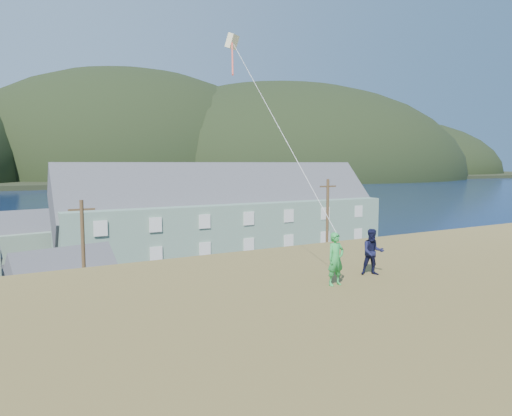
% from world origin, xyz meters
% --- Properties ---
extents(ground, '(900.00, 900.00, 0.00)m').
position_xyz_m(ground, '(0.00, 0.00, 0.00)').
color(ground, '#0A1638').
rests_on(ground, ground).
extents(grass_strip, '(110.00, 8.00, 0.10)m').
position_xyz_m(grass_strip, '(0.00, -2.00, 0.05)').
color(grass_strip, '#4C3D19').
rests_on(grass_strip, ground).
extents(waterfront_lot, '(72.00, 36.00, 0.12)m').
position_xyz_m(waterfront_lot, '(0.00, 17.00, 0.06)').
color(waterfront_lot, '#28282B').
rests_on(waterfront_lot, ground).
extents(wharf, '(26.00, 14.00, 0.90)m').
position_xyz_m(wharf, '(-6.00, 40.00, 0.45)').
color(wharf, gray).
rests_on(wharf, ground).
extents(far_shore, '(900.00, 320.00, 2.00)m').
position_xyz_m(far_shore, '(0.00, 330.00, 1.00)').
color(far_shore, black).
rests_on(far_shore, ground).
extents(far_hills, '(760.00, 265.00, 143.00)m').
position_xyz_m(far_hills, '(35.59, 279.38, 2.00)').
color(far_hills, black).
rests_on(far_hills, ground).
extents(lodge, '(37.09, 10.65, 13.02)m').
position_xyz_m(lodge, '(14.20, 18.62, 5.00)').
color(lodge, gray).
rests_on(lodge, waterfront_lot).
extents(shed_white, '(7.93, 6.13, 5.62)m').
position_xyz_m(shed_white, '(-4.59, 5.82, 2.18)').
color(shed_white, silver).
rests_on(shed_white, waterfront_lot).
extents(shed_palegreen_far, '(10.46, 6.92, 6.55)m').
position_xyz_m(shed_palegreen_far, '(-7.83, 28.16, 2.51)').
color(shed_palegreen_far, gray).
rests_on(shed_palegreen_far, waterfront_lot).
extents(utility_poles, '(35.26, 0.24, 9.28)m').
position_xyz_m(utility_poles, '(-2.62, 1.50, 4.58)').
color(utility_poles, '#47331E').
rests_on(utility_poles, waterfront_lot).
extents(parked_cars, '(23.38, 11.54, 1.50)m').
position_xyz_m(parked_cars, '(-7.98, 20.50, 0.84)').
color(parked_cars, navy).
rests_on(parked_cars, waterfront_lot).
extents(kite_flyer_green, '(0.58, 0.39, 1.54)m').
position_xyz_m(kite_flyer_green, '(0.18, -18.38, 7.97)').
color(kite_flyer_green, green).
rests_on(kite_flyer_green, hillside).
extents(kite_flyer_navy, '(0.89, 0.83, 1.47)m').
position_xyz_m(kite_flyer_navy, '(1.98, -17.98, 7.93)').
color(kite_flyer_navy, black).
rests_on(kite_flyer_navy, hillside).
extents(kite_rig, '(0.93, 3.48, 9.26)m').
position_xyz_m(kite_rig, '(-0.11, -12.33, 15.23)').
color(kite_rig, '#FAF2BE').
rests_on(kite_rig, ground).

